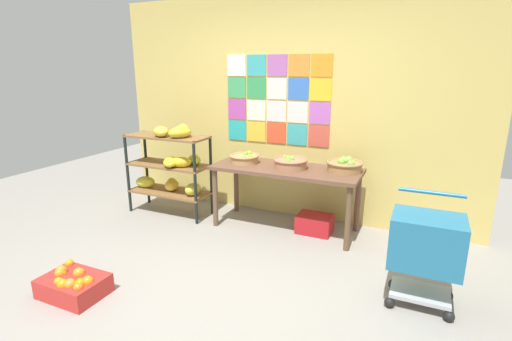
{
  "coord_description": "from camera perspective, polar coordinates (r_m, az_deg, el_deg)",
  "views": [
    {
      "loc": [
        1.55,
        -2.43,
        1.8
      ],
      "look_at": [
        0.02,
        0.95,
        0.79
      ],
      "focal_mm": 26.69,
      "sensor_mm": 36.0,
      "label": 1
    }
  ],
  "objects": [
    {
      "name": "display_table",
      "position": [
        4.27,
        4.48,
        -0.68
      ],
      "size": [
        1.65,
        0.65,
        0.73
      ],
      "color": "brown",
      "rests_on": "ground"
    },
    {
      "name": "produce_crate_under_table",
      "position": [
        4.37,
        8.8,
        -7.88
      ],
      "size": [
        0.39,
        0.29,
        0.2
      ],
      "primitive_type": "cube",
      "color": "#B21B20",
      "rests_on": "ground"
    },
    {
      "name": "back_wall_with_art",
      "position": [
        4.63,
        4.72,
        9.14
      ],
      "size": [
        4.53,
        0.07,
        2.63
      ],
      "color": "#CFB75E",
      "rests_on": "ground"
    },
    {
      "name": "orange_crate_foreground",
      "position": [
        3.56,
        -25.7,
        -15.14
      ],
      "size": [
        0.51,
        0.37,
        0.22
      ],
      "color": "red",
      "rests_on": "ground"
    },
    {
      "name": "fruit_basket_back_left",
      "position": [
        4.44,
        -1.73,
        1.88
      ],
      "size": [
        0.35,
        0.35,
        0.13
      ],
      "color": "tan",
      "rests_on": "display_table"
    },
    {
      "name": "banana_shelf_unit",
      "position": [
        4.81,
        -12.47,
        1.17
      ],
      "size": [
        1.05,
        0.51,
        1.15
      ],
      "color": "black",
      "rests_on": "ground"
    },
    {
      "name": "fruit_basket_left",
      "position": [
        4.2,
        5.19,
        1.14
      ],
      "size": [
        0.38,
        0.38,
        0.13
      ],
      "color": "#A6704F",
      "rests_on": "display_table"
    },
    {
      "name": "ground",
      "position": [
        3.4,
        -7.19,
        -16.95
      ],
      "size": [
        9.74,
        9.74,
        0.0
      ],
      "primitive_type": "plane",
      "color": "gray"
    },
    {
      "name": "fruit_basket_back_right",
      "position": [
        4.17,
        13.15,
        0.77
      ],
      "size": [
        0.39,
        0.39,
        0.16
      ],
      "color": "#9F7546",
      "rests_on": "display_table"
    },
    {
      "name": "shopping_cart",
      "position": [
        3.2,
        24.12,
        -10.17
      ],
      "size": [
        0.52,
        0.43,
        0.87
      ],
      "rotation": [
        0.0,
        0.0,
        -0.12
      ],
      "color": "black",
      "rests_on": "ground"
    }
  ]
}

